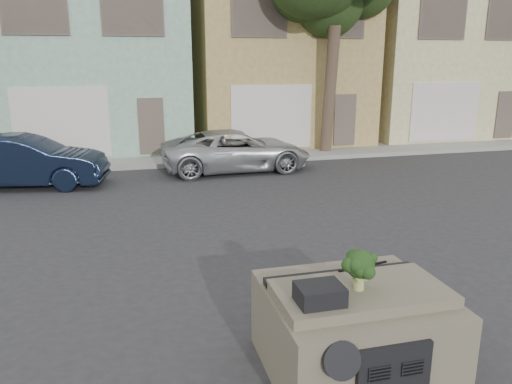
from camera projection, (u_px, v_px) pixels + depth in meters
name	position (u px, v px, depth m)	size (l,w,h in m)	color
ground_plane	(278.00, 269.00, 8.77)	(120.00, 120.00, 0.00)	#303033
sidewalk	(195.00, 156.00, 18.56)	(40.00, 3.00, 0.15)	gray
townhouse_mint	(94.00, 54.00, 20.49)	(7.20, 8.20, 7.55)	#91B99F
townhouse_tan	(269.00, 54.00, 22.32)	(7.20, 8.20, 7.55)	tan
townhouse_beige	(418.00, 55.00, 24.15)	(7.20, 8.20, 7.55)	beige
navy_sedan	(27.00, 187.00, 14.43)	(1.58, 4.52, 1.49)	black
silver_pickup	(237.00, 171.00, 16.53)	(2.24, 4.85, 1.35)	#B2B3B8
tree_near	(332.00, 40.00, 18.05)	(4.40, 4.00, 8.50)	#233816
car_dashboard	(353.00, 327.00, 5.82)	(2.00, 1.80, 1.12)	#68614E
instrument_hump	(320.00, 294.00, 5.18)	(0.48, 0.38, 0.20)	black
wiper_arm	(363.00, 266.00, 6.09)	(0.70, 0.03, 0.02)	black
broccoli	(360.00, 270.00, 5.45)	(0.39, 0.39, 0.47)	black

